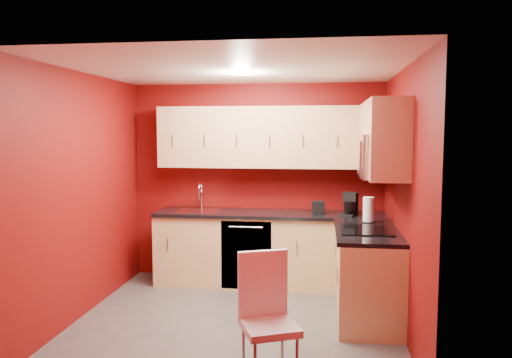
% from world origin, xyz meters
% --- Properties ---
extents(floor, '(3.20, 3.20, 0.00)m').
position_xyz_m(floor, '(0.00, 0.00, 0.00)').
color(floor, '#524F4C').
rests_on(floor, ground).
extents(ceiling, '(3.20, 3.20, 0.00)m').
position_xyz_m(ceiling, '(0.00, 0.00, 2.50)').
color(ceiling, white).
rests_on(ceiling, wall_back).
extents(wall_back, '(3.20, 0.00, 3.20)m').
position_xyz_m(wall_back, '(0.00, 1.50, 1.25)').
color(wall_back, '#650A09').
rests_on(wall_back, floor).
extents(wall_front, '(3.20, 0.00, 3.20)m').
position_xyz_m(wall_front, '(0.00, -1.50, 1.25)').
color(wall_front, '#650A09').
rests_on(wall_front, floor).
extents(wall_left, '(0.00, 3.00, 3.00)m').
position_xyz_m(wall_left, '(-1.60, 0.00, 1.25)').
color(wall_left, '#650A09').
rests_on(wall_left, floor).
extents(wall_right, '(0.00, 3.00, 3.00)m').
position_xyz_m(wall_right, '(1.60, 0.00, 1.25)').
color(wall_right, '#650A09').
rests_on(wall_right, floor).
extents(base_cabinets_back, '(2.80, 0.60, 0.87)m').
position_xyz_m(base_cabinets_back, '(0.20, 1.20, 0.43)').
color(base_cabinets_back, tan).
rests_on(base_cabinets_back, floor).
extents(base_cabinets_right, '(0.60, 1.30, 0.87)m').
position_xyz_m(base_cabinets_right, '(1.30, 0.25, 0.43)').
color(base_cabinets_right, tan).
rests_on(base_cabinets_right, floor).
extents(countertop_back, '(2.80, 0.63, 0.04)m').
position_xyz_m(countertop_back, '(0.20, 1.19, 0.89)').
color(countertop_back, black).
rests_on(countertop_back, base_cabinets_back).
extents(countertop_right, '(0.63, 1.27, 0.04)m').
position_xyz_m(countertop_right, '(1.29, 0.23, 0.89)').
color(countertop_right, black).
rests_on(countertop_right, base_cabinets_right).
extents(upper_cabinets_back, '(2.80, 0.35, 0.75)m').
position_xyz_m(upper_cabinets_back, '(0.20, 1.32, 1.83)').
color(upper_cabinets_back, tan).
rests_on(upper_cabinets_back, wall_back).
extents(upper_cabinets_right, '(0.35, 1.55, 0.75)m').
position_xyz_m(upper_cabinets_right, '(1.42, 0.44, 1.89)').
color(upper_cabinets_right, tan).
rests_on(upper_cabinets_right, wall_right).
extents(microwave, '(0.42, 0.76, 0.42)m').
position_xyz_m(microwave, '(1.39, 0.20, 1.66)').
color(microwave, silver).
rests_on(microwave, upper_cabinets_right).
extents(cooktop, '(0.50, 0.55, 0.01)m').
position_xyz_m(cooktop, '(1.28, 0.20, 0.92)').
color(cooktop, black).
rests_on(cooktop, countertop_right).
extents(sink, '(0.52, 0.42, 0.35)m').
position_xyz_m(sink, '(-0.70, 1.20, 0.94)').
color(sink, silver).
rests_on(sink, countertop_back).
extents(dishwasher_front, '(0.60, 0.02, 0.82)m').
position_xyz_m(dishwasher_front, '(-0.05, 0.91, 0.43)').
color(dishwasher_front, black).
rests_on(dishwasher_front, base_cabinets_back).
extents(downlight, '(0.20, 0.20, 0.01)m').
position_xyz_m(downlight, '(0.00, 0.30, 2.48)').
color(downlight, white).
rests_on(downlight, ceiling).
extents(coffee_maker, '(0.24, 0.26, 0.27)m').
position_xyz_m(coffee_maker, '(1.14, 1.09, 1.05)').
color(coffee_maker, black).
rests_on(coffee_maker, countertop_back).
extents(napkin_holder, '(0.16, 0.16, 0.15)m').
position_xyz_m(napkin_holder, '(0.79, 1.16, 0.99)').
color(napkin_holder, black).
rests_on(napkin_holder, countertop_back).
extents(paper_towel, '(0.18, 0.18, 0.28)m').
position_xyz_m(paper_towel, '(1.34, 0.67, 1.05)').
color(paper_towel, silver).
rests_on(paper_towel, countertop_right).
extents(dining_chair, '(0.53, 0.53, 0.98)m').
position_xyz_m(dining_chair, '(0.46, -1.20, 0.49)').
color(dining_chair, white).
rests_on(dining_chair, floor).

